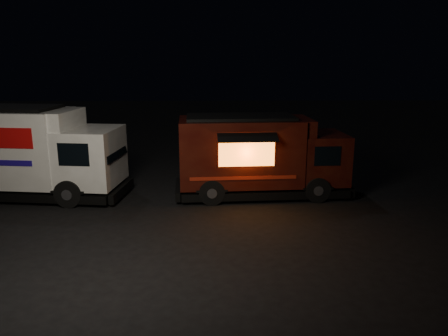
% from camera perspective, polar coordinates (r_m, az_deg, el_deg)
% --- Properties ---
extents(ground, '(80.00, 80.00, 0.00)m').
position_cam_1_polar(ground, '(13.36, -7.35, -7.63)').
color(ground, black).
rests_on(ground, ground).
extents(white_truck, '(7.48, 3.30, 3.28)m').
position_cam_1_polar(white_truck, '(17.33, -24.59, 1.91)').
color(white_truck, white).
rests_on(white_truck, ground).
extents(red_truck, '(6.48, 2.72, 2.95)m').
position_cam_1_polar(red_truck, '(15.98, 5.05, 1.62)').
color(red_truck, '#3A120A').
rests_on(red_truck, ground).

